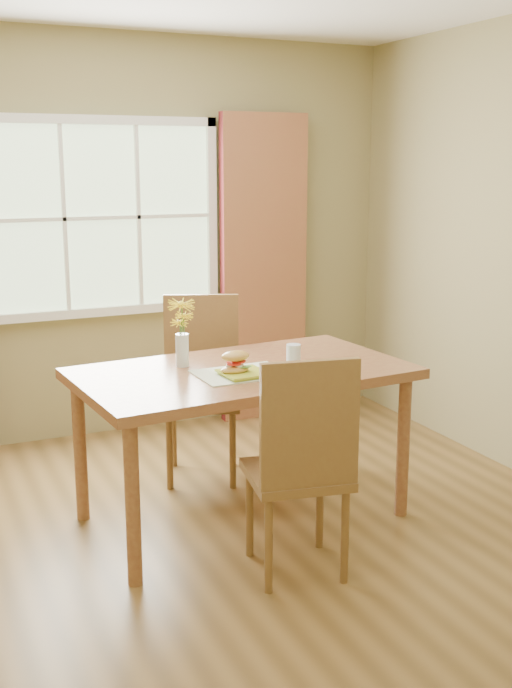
{
  "coord_description": "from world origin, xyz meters",
  "views": [
    {
      "loc": [
        -1.28,
        -3.48,
        1.87
      ],
      "look_at": [
        0.36,
        0.16,
        0.96
      ],
      "focal_mm": 42.0,
      "sensor_mm": 36.0,
      "label": 1
    }
  ],
  "objects": [
    {
      "name": "window",
      "position": [
        0.0,
        1.87,
        1.5
      ],
      "size": [
        1.62,
        0.06,
        1.32
      ],
      "color": "#A3BD8F",
      "rests_on": "room"
    },
    {
      "name": "flower_vase",
      "position": [
        0.04,
        0.38,
        1.04
      ],
      "size": [
        0.14,
        0.14,
        0.35
      ],
      "color": "silver",
      "rests_on": "dining_table"
    },
    {
      "name": "croissant_sandwich",
      "position": [
        0.21,
        0.08,
        0.9
      ],
      "size": [
        0.16,
        0.12,
        0.11
      ],
      "rotation": [
        0.0,
        0.0,
        0.08
      ],
      "color": "gold",
      "rests_on": "plate"
    },
    {
      "name": "chair_near",
      "position": [
        0.29,
        -0.5,
        0.58
      ],
      "size": [
        0.51,
        0.51,
        1.05
      ],
      "rotation": [
        0.0,
        0.0,
        -0.18
      ],
      "color": "brown",
      "rests_on": "room"
    },
    {
      "name": "dining_table",
      "position": [
        0.31,
        0.21,
        0.74
      ],
      "size": [
        1.76,
        1.09,
        0.82
      ],
      "rotation": [
        0.0,
        0.0,
        0.08
      ],
      "color": "olive",
      "rests_on": "room"
    },
    {
      "name": "curtain_right",
      "position": [
        1.15,
        1.78,
        1.1
      ],
      "size": [
        0.65,
        0.08,
        2.2
      ],
      "primitive_type": "cube",
      "color": "maroon",
      "rests_on": "room"
    },
    {
      "name": "chair_far",
      "position": [
        0.34,
        0.92,
        0.6
      ],
      "size": [
        0.59,
        0.59,
        1.09
      ],
      "rotation": [
        0.0,
        0.0,
        -0.38
      ],
      "color": "brown",
      "rests_on": "room"
    },
    {
      "name": "plate",
      "position": [
        0.25,
        0.06,
        0.84
      ],
      "size": [
        0.23,
        0.23,
        0.01
      ],
      "primitive_type": "cube",
      "rotation": [
        0.0,
        0.0,
        0.07
      ],
      "color": "#AFC130",
      "rests_on": "placemat"
    },
    {
      "name": "room",
      "position": [
        0.0,
        0.0,
        1.35
      ],
      "size": [
        4.24,
        3.84,
        2.74
      ],
      "color": "brown",
      "rests_on": "ground"
    },
    {
      "name": "placemat",
      "position": [
        0.26,
        0.11,
        0.83
      ],
      "size": [
        0.46,
        0.34,
        0.01
      ],
      "primitive_type": "cube",
      "rotation": [
        0.0,
        0.0,
        0.02
      ],
      "color": "beige",
      "rests_on": "dining_table"
    },
    {
      "name": "water_glass",
      "position": [
        0.57,
        0.16,
        0.88
      ],
      "size": [
        0.08,
        0.08,
        0.11
      ],
      "color": "silver",
      "rests_on": "dining_table"
    }
  ]
}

